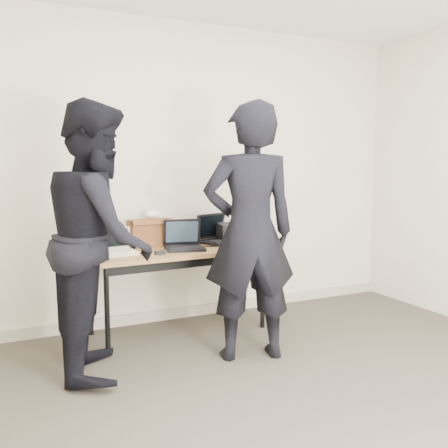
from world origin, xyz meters
TOP-DOWN VIEW (x-y plane):
  - room at (0.00, 0.00)m, footprint 4.60×4.60m
  - desk at (-0.20, 1.88)m, footprint 1.53×0.72m
  - laptop_beige at (-0.71, 1.87)m, footprint 0.28×0.27m
  - laptop_center at (-0.15, 1.87)m, footprint 0.38×0.37m
  - laptop_right at (0.25, 2.07)m, footprint 0.45×0.45m
  - leather_satchel at (-0.38, 2.11)m, footprint 0.38×0.21m
  - tissue at (-0.35, 2.11)m, footprint 0.14×0.11m
  - equipment_box at (0.43, 2.07)m, footprint 0.33×0.29m
  - power_brick at (-0.42, 1.71)m, footprint 0.08×0.06m
  - cables at (-0.15, 1.88)m, footprint 1.16×0.43m
  - person_typist at (0.08, 1.13)m, footprint 0.77×0.60m
  - person_observer at (-0.96, 1.38)m, footprint 0.90×1.05m
  - baseboard at (0.00, 2.23)m, footprint 4.50×0.03m

SIDE VIEW (x-z plane):
  - baseboard at x=0.00m, z-range 0.00..0.10m
  - desk at x=-0.20m, z-range 0.30..1.02m
  - cables at x=-0.15m, z-range 0.72..0.73m
  - power_brick at x=-0.42m, z-range 0.72..0.75m
  - laptop_beige at x=-0.71m, z-range 0.66..0.86m
  - laptop_center at x=-0.15m, z-range 0.65..0.90m
  - laptop_right at x=0.25m, z-range 0.65..0.91m
  - equipment_box at x=0.43m, z-range 0.72..0.89m
  - leather_satchel at x=-0.38m, z-range 0.72..0.97m
  - person_observer at x=-0.96m, z-range 0.00..1.86m
  - person_typist at x=0.08m, z-range 0.00..1.89m
  - tissue at x=-0.35m, z-range 0.97..1.04m
  - room at x=0.00m, z-range -0.05..2.75m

